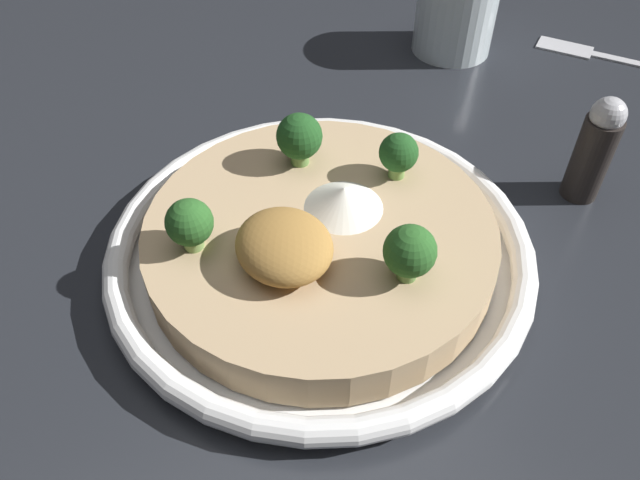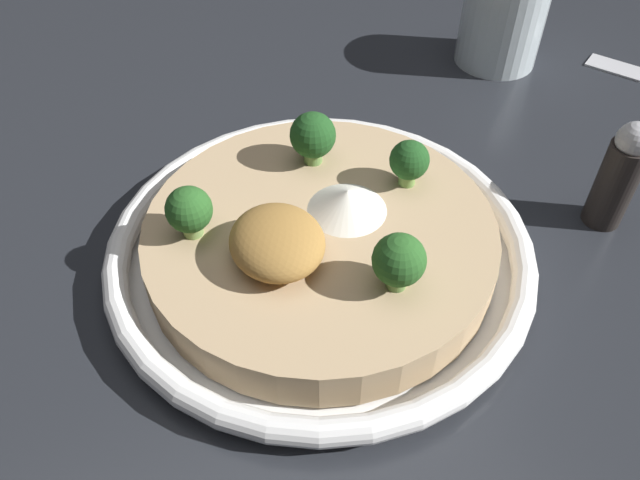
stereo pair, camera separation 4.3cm
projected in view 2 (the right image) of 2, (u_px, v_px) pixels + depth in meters
ground_plane at (320, 261)px, 0.44m from camera, size 6.00×6.00×0.00m
risotto_bowl at (320, 245)px, 0.43m from camera, size 0.30×0.30×0.04m
cheese_sprinkle at (347, 200)px, 0.42m from camera, size 0.05×0.05×0.02m
crispy_onion_garnish at (277, 242)px, 0.39m from camera, size 0.07×0.06×0.03m
broccoli_right at (313, 136)px, 0.45m from camera, size 0.03×0.03×0.04m
broccoli_back_right at (189, 211)px, 0.40m from camera, size 0.03×0.03×0.04m
broccoli_front_left at (399, 261)px, 0.37m from camera, size 0.03×0.03×0.04m
broccoli_front at (409, 161)px, 0.43m from camera, size 0.03×0.03×0.04m
drinking_glass at (502, 20)px, 0.61m from camera, size 0.08×0.08×0.09m
pepper_shaker at (619, 175)px, 0.44m from camera, size 0.03×0.03×0.09m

